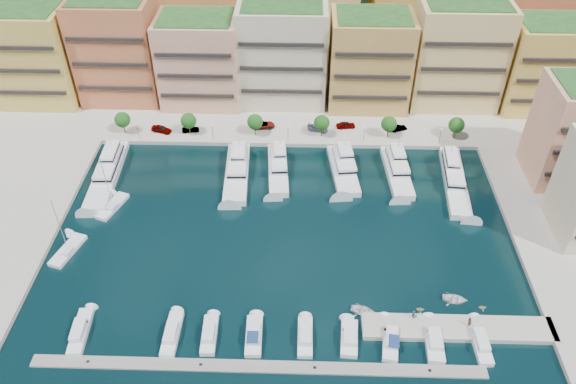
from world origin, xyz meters
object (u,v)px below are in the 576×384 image
object	(u,v)px
cruiser_9	(480,342)
car_0	(161,129)
lamppost_3	(364,132)
yacht_0	(108,171)
cruiser_2	(172,334)
cruiser_0	(80,332)
car_1	(191,129)
cruiser_3	(209,335)
sailboat_1	(68,251)
person_1	(469,322)
tree_4	(389,124)
cruiser_6	(349,338)
tender_0	(363,311)
yacht_5	(397,169)
car_4	(346,125)
cruiser_7	(391,340)
person_0	(413,314)
lamppost_1	(212,130)
yacht_3	(278,166)
cruiser_4	(254,336)
tender_1	(420,309)
lamppost_0	(137,128)
tree_5	(456,125)
car_2	(263,125)
car_5	(399,128)
cruiser_5	(305,337)
lamppost_4	(441,133)
tree_3	(322,123)
cruiser_8	(434,341)
yacht_2	(237,169)
car_3	(318,128)
tree_1	(189,121)
tree_2	(255,122)
tree_0	(122,120)
lamppost_2	(288,131)
sailboat_2	(112,207)
tender_2	(455,299)
yacht_4	(343,168)

from	to	relation	value
cruiser_9	car_0	xyz separation A→B (m)	(-64.08, 58.70, 1.30)
lamppost_3	yacht_0	size ratio (longest dim) A/B	0.17
cruiser_2	cruiser_9	size ratio (longest dim) A/B	0.98
cruiser_0	car_1	world-z (taller)	car_1
cruiser_3	sailboat_1	bearing A→B (deg)	148.13
cruiser_2	person_1	distance (m)	49.19
tree_4	cruiser_6	distance (m)	59.51
tender_0	person_1	world-z (taller)	person_1
yacht_5	car_4	xyz separation A→B (m)	(-10.66, 16.65, 0.59)
cruiser_7	person_0	xyz separation A→B (m)	(4.12, 4.21, 1.36)
lamppost_1	yacht_3	world-z (taller)	yacht_3
cruiser_4	car_0	xyz separation A→B (m)	(-27.10, 58.70, 1.28)
tender_1	lamppost_0	bearing A→B (deg)	55.30
tree_5	lamppost_1	bearing A→B (deg)	-177.73
tender_0	car_1	distance (m)	65.53
car_2	car_5	xyz separation A→B (m)	(33.37, -0.30, -0.12)
lamppost_3	cruiser_5	xyz separation A→B (m)	(-13.55, -55.78, -3.28)
tree_4	car_5	xyz separation A→B (m)	(3.09, 3.00, -3.08)
yacht_0	cruiser_0	distance (m)	43.12
lamppost_4	car_5	xyz separation A→B (m)	(-8.91, 5.30, -2.16)
yacht_3	yacht_5	world-z (taller)	same
lamppost_0	car_1	distance (m)	12.60
yacht_0	cruiser_0	size ratio (longest dim) A/B	2.61
yacht_0	cruiser_4	xyz separation A→B (m)	(35.98, -42.53, -0.64)
cruiser_4	car_2	bearing A→B (deg)	92.14
tree_3	cruiser_8	bearing A→B (deg)	-73.22
lamppost_4	yacht_3	size ratio (longest dim) A/B	0.23
yacht_2	car_3	size ratio (longest dim) A/B	4.16
lamppost_0	car_3	world-z (taller)	lamppost_0
tree_1	sailboat_1	bearing A→B (deg)	-113.52
tree_2	person_1	distance (m)	67.97
tree_0	lamppost_2	bearing A→B (deg)	-3.29
tree_2	yacht_0	distance (m)	35.74
cruiser_0	person_1	world-z (taller)	person_1
sailboat_1	sailboat_2	xyz separation A→B (m)	(5.11, 12.95, 0.00)
tree_2	car_5	distance (m)	35.35
yacht_5	car_2	size ratio (longest dim) A/B	3.30
tender_2	car_3	world-z (taller)	car_3
tree_2	cruiser_9	xyz separation A→B (m)	(40.98, -58.10, -4.20)
yacht_5	cruiser_3	xyz separation A→B (m)	(-36.12, -45.24, -0.66)
yacht_4	car_4	xyz separation A→B (m)	(1.34, 16.44, 0.71)
car_0	lamppost_2	bearing A→B (deg)	-77.80
tree_4	lamppost_0	xyz separation A→B (m)	(-60.00, -2.30, -0.92)
yacht_5	yacht_0	bearing A→B (deg)	-177.59
tender_2	tree_2	bearing A→B (deg)	48.27
tree_4	cruiser_4	world-z (taller)	tree_4
lamppost_2	cruiser_7	xyz separation A→B (m)	(18.48, -55.81, -3.26)
lamppost_1	person_0	distance (m)	65.68
lamppost_1	person_0	world-z (taller)	lamppost_1
lamppost_3	sailboat_1	size ratio (longest dim) A/B	0.32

